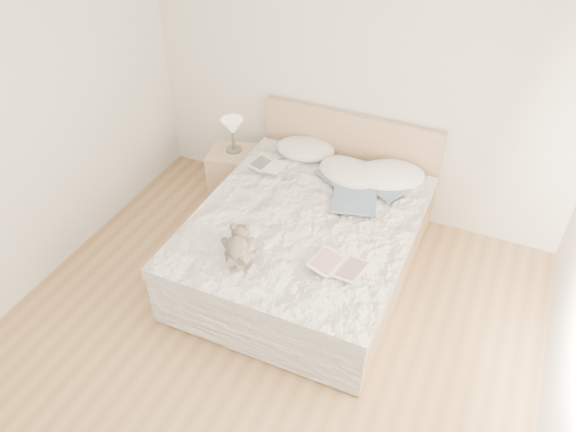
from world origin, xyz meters
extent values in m
cube|color=brown|center=(0.00, 0.00, 0.00)|extent=(4.00, 4.50, 0.00)
cube|color=silver|center=(0.00, 2.25, 1.35)|extent=(4.00, 0.02, 2.70)
cube|color=#A1805F|center=(0.00, 1.15, 0.10)|extent=(1.68, 2.08, 0.20)
cube|color=silver|center=(0.00, 1.15, 0.35)|extent=(1.60, 2.00, 0.30)
cube|color=silver|center=(0.00, 1.10, 0.54)|extent=(1.72, 2.05, 0.10)
cube|color=#A1805F|center=(0.00, 2.19, 0.50)|extent=(1.70, 0.06, 1.00)
cube|color=tan|center=(-1.04, 1.80, 0.28)|extent=(0.53, 0.49, 0.56)
cylinder|color=#47433D|center=(-1.04, 1.83, 0.57)|extent=(0.15, 0.15, 0.02)
cylinder|color=#3A3531|center=(-1.04, 1.83, 0.68)|extent=(0.03, 0.03, 0.21)
cone|color=white|center=(-1.04, 1.83, 0.82)|extent=(0.22, 0.22, 0.15)
ellipsoid|color=silver|center=(-0.38, 2.01, 0.64)|extent=(0.61, 0.47, 0.17)
ellipsoid|color=white|center=(0.13, 1.80, 0.64)|extent=(0.69, 0.59, 0.17)
ellipsoid|color=white|center=(0.46, 1.90, 0.64)|extent=(0.78, 0.69, 0.19)
cube|color=silver|center=(-0.57, 1.62, 0.63)|extent=(0.34, 0.26, 0.02)
cube|color=beige|center=(0.46, 0.66, 0.63)|extent=(0.44, 0.34, 0.03)
camera|label=1|loc=(1.32, -2.16, 3.44)|focal=35.00mm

